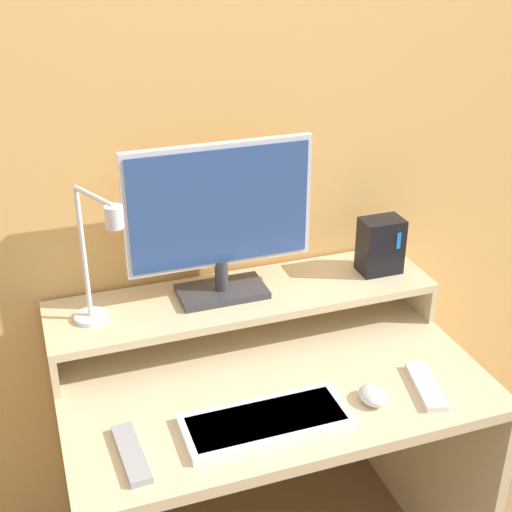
% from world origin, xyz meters
% --- Properties ---
extents(wall_back, '(6.00, 0.05, 2.50)m').
position_xyz_m(wall_back, '(0.00, 0.70, 1.25)').
color(wall_back, '#E5AD60').
rests_on(wall_back, ground_plane).
extents(desk, '(1.05, 0.66, 0.71)m').
position_xyz_m(desk, '(0.00, 0.33, 0.49)').
color(desk, beige).
rests_on(desk, ground_plane).
extents(monitor_shelf, '(1.05, 0.27, 0.12)m').
position_xyz_m(monitor_shelf, '(0.00, 0.53, 0.81)').
color(monitor_shelf, beige).
rests_on(monitor_shelf, desk).
extents(monitor, '(0.49, 0.13, 0.42)m').
position_xyz_m(monitor, '(-0.06, 0.55, 1.06)').
color(monitor, '#38383D').
rests_on(monitor, monitor_shelf).
extents(desk_lamp, '(0.13, 0.20, 0.36)m').
position_xyz_m(desk_lamp, '(-0.38, 0.48, 1.02)').
color(desk_lamp, silver).
rests_on(desk_lamp, monitor_shelf).
extents(router_dock, '(0.12, 0.08, 0.16)m').
position_xyz_m(router_dock, '(0.40, 0.53, 0.91)').
color(router_dock, black).
rests_on(router_dock, monitor_shelf).
extents(keyboard, '(0.38, 0.16, 0.02)m').
position_xyz_m(keyboard, '(-0.08, 0.15, 0.72)').
color(keyboard, white).
rests_on(keyboard, desk).
extents(mouse, '(0.06, 0.08, 0.03)m').
position_xyz_m(mouse, '(0.19, 0.14, 0.72)').
color(mouse, silver).
rests_on(mouse, desk).
extents(remote_control, '(0.06, 0.19, 0.02)m').
position_xyz_m(remote_control, '(-0.38, 0.14, 0.72)').
color(remote_control, '#99999E').
rests_on(remote_control, desk).
extents(remote_secondary, '(0.09, 0.19, 0.02)m').
position_xyz_m(remote_secondary, '(0.34, 0.14, 0.72)').
color(remote_secondary, white).
rests_on(remote_secondary, desk).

